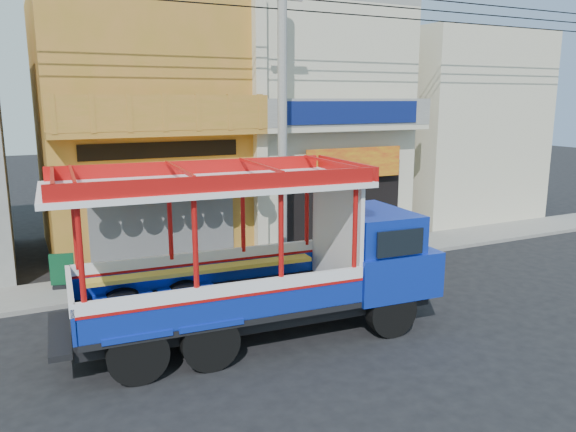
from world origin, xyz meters
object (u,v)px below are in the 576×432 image
object	(u,v)px
utility_pole	(287,96)
potted_plant_c	(389,227)
potted_plant_a	(357,237)
green_sign	(62,274)
songthaew_truck	(281,254)

from	to	relation	value
utility_pole	potted_plant_c	bearing A→B (deg)	15.97
utility_pole	potted_plant_a	xyz separation A→B (m)	(2.75, 0.52, -4.39)
potted_plant_a	potted_plant_c	bearing A→B (deg)	-3.00
utility_pole	green_sign	size ratio (longest dim) A/B	30.43
green_sign	utility_pole	bearing A→B (deg)	-9.21
green_sign	potted_plant_c	distance (m)	10.60
songthaew_truck	green_sign	size ratio (longest dim) A/B	8.72
songthaew_truck	green_sign	world-z (taller)	songthaew_truck
songthaew_truck	potted_plant_c	xyz separation A→B (m)	(6.59, 5.20, -1.18)
songthaew_truck	utility_pole	bearing A→B (deg)	62.37
songthaew_truck	green_sign	bearing A→B (deg)	129.41
utility_pole	potted_plant_a	size ratio (longest dim) A/B	26.82
green_sign	songthaew_truck	bearing A→B (deg)	-50.59
utility_pole	potted_plant_c	world-z (taller)	utility_pole
utility_pole	potted_plant_c	size ratio (longest dim) A/B	29.35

